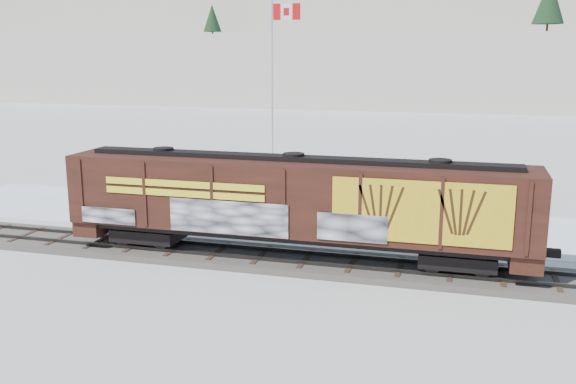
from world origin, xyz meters
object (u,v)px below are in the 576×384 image
(car_white, at_px, (293,207))
(car_dark, at_px, (448,215))
(flagpole, at_px, (274,122))
(car_silver, at_px, (181,194))
(hopper_railcar, at_px, (294,200))

(car_white, bearing_deg, car_dark, -108.44)
(flagpole, bearing_deg, car_silver, -123.77)
(hopper_railcar, bearing_deg, car_silver, 137.76)
(car_silver, xyz_separation_m, car_dark, (15.35, -0.93, -0.02))
(hopper_railcar, relative_size, car_dark, 3.72)
(hopper_railcar, distance_m, car_dark, 9.85)
(flagpole, height_order, car_white, flagpole)
(car_white, bearing_deg, car_silver, 61.01)
(car_silver, bearing_deg, car_dark, -118.36)
(flagpole, bearing_deg, hopper_railcar, -69.97)
(car_silver, xyz_separation_m, car_white, (7.14, -1.14, -0.10))
(car_dark, bearing_deg, hopper_railcar, 136.61)
(hopper_railcar, relative_size, car_silver, 4.27)
(hopper_railcar, xyz_separation_m, car_silver, (-9.14, 8.30, -2.02))
(car_white, height_order, car_dark, car_dark)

